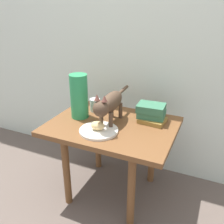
{
  "coord_description": "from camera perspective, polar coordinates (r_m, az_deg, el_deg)",
  "views": [
    {
      "loc": [
        0.56,
        -1.24,
        1.19
      ],
      "look_at": [
        0.0,
        0.0,
        0.59
      ],
      "focal_mm": 40.17,
      "sensor_mm": 36.0,
      "label": 1
    }
  ],
  "objects": [
    {
      "name": "ground_plane",
      "position": [
        1.8,
        0.0,
        -17.34
      ],
      "size": [
        6.0,
        6.0,
        0.0
      ],
      "primitive_type": "plane",
      "color": "brown"
    },
    {
      "name": "back_panel",
      "position": [
        1.73,
        5.83,
        20.86
      ],
      "size": [
        4.0,
        0.04,
        2.2
      ],
      "primitive_type": "cube",
      "color": "silver",
      "rests_on": "ground"
    },
    {
      "name": "side_table",
      "position": [
        1.55,
        0.0,
        -5.14
      ],
      "size": [
        0.76,
        0.56,
        0.51
      ],
      "color": "brown",
      "rests_on": "ground"
    },
    {
      "name": "plate",
      "position": [
        1.43,
        -3.04,
        -4.24
      ],
      "size": [
        0.22,
        0.22,
        0.01
      ],
      "primitive_type": "cylinder",
      "color": "silver",
      "rests_on": "side_table"
    },
    {
      "name": "bread_roll",
      "position": [
        1.41,
        -3.29,
        -3.12
      ],
      "size": [
        0.08,
        0.06,
        0.05
      ],
      "primitive_type": "ellipsoid",
      "rotation": [
        0.0,
        0.0,
        0.04
      ],
      "color": "#E0BC7A",
      "rests_on": "plate"
    },
    {
      "name": "cat",
      "position": [
        1.47,
        -0.55,
        1.94
      ],
      "size": [
        0.1,
        0.48,
        0.23
      ],
      "color": "#4C3828",
      "rests_on": "side_table"
    },
    {
      "name": "book_stack",
      "position": [
        1.55,
        8.99,
        -0.21
      ],
      "size": [
        0.18,
        0.16,
        0.11
      ],
      "color": "olive",
      "rests_on": "side_table"
    },
    {
      "name": "green_vase",
      "position": [
        1.57,
        -7.49,
        3.56
      ],
      "size": [
        0.11,
        0.11,
        0.28
      ],
      "primitive_type": "cylinder",
      "color": "#288C51",
      "rests_on": "side_table"
    },
    {
      "name": "candle_jar",
      "position": [
        1.69,
        -3.88,
        1.46
      ],
      "size": [
        0.07,
        0.07,
        0.08
      ],
      "color": "silver",
      "rests_on": "side_table"
    }
  ]
}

